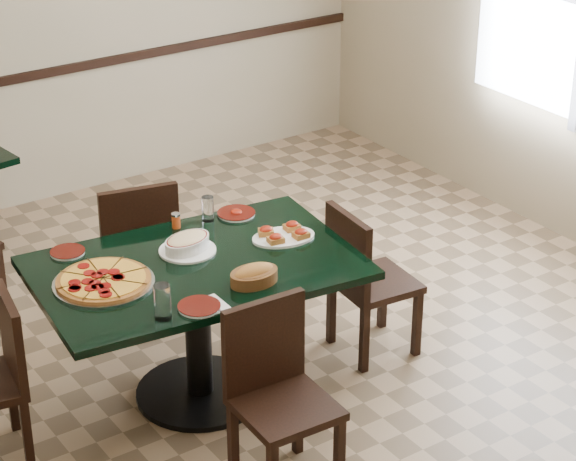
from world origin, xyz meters
TOP-DOWN VIEW (x-y plane):
  - floor at (0.00, 0.00)m, footprint 5.50×5.50m
  - room_shell at (1.02, 1.73)m, footprint 5.50×5.50m
  - main_table at (-0.36, 0.06)m, footprint 1.62×1.14m
  - chair_far at (-0.31, 0.81)m, footprint 0.50×0.50m
  - chair_near at (-0.39, -0.68)m, footprint 0.42×0.42m
  - chair_right at (0.56, -0.07)m, footprint 0.43×0.43m
  - pepperoni_pizza at (-0.81, 0.13)m, footprint 0.47×0.47m
  - lasagna_casserole at (-0.33, 0.20)m, footprint 0.29×0.28m
  - bread_basket at (-0.23, -0.25)m, footprint 0.24×0.17m
  - bruschetta_platter at (0.14, 0.05)m, footprint 0.37×0.29m
  - side_plate_near at (-0.56, -0.31)m, footprint 0.19×0.19m
  - side_plate_far_r at (0.09, 0.42)m, footprint 0.20×0.20m
  - side_plate_far_l at (-0.82, 0.51)m, footprint 0.17×0.17m
  - napkin_setting at (-0.52, -0.32)m, footprint 0.16×0.16m
  - water_glass_a at (-0.07, 0.44)m, footprint 0.06×0.06m
  - water_glass_b at (-0.73, -0.29)m, footprint 0.08×0.08m
  - pepper_shaker at (-0.24, 0.46)m, footprint 0.05×0.05m

SIDE VIEW (x-z plane):
  - floor at x=0.00m, z-range 0.00..0.00m
  - chair_right at x=0.56m, z-range 0.05..0.88m
  - chair_near at x=-0.39m, z-range 0.05..0.91m
  - chair_far at x=-0.31m, z-range 0.05..0.96m
  - main_table at x=-0.36m, z-range 0.19..0.94m
  - napkin_setting at x=-0.52m, z-range 0.75..0.76m
  - side_plate_near at x=-0.56m, z-range 0.75..0.77m
  - side_plate_far_l at x=-0.82m, z-range 0.75..0.77m
  - side_plate_far_r at x=0.09m, z-range 0.74..0.77m
  - pepperoni_pizza at x=-0.81m, z-range 0.75..0.79m
  - bruschetta_platter at x=0.14m, z-range 0.75..0.80m
  - bread_basket at x=-0.23m, z-range 0.74..0.84m
  - pepper_shaker at x=-0.24m, z-range 0.75..0.83m
  - lasagna_casserole at x=-0.33m, z-range 0.75..0.84m
  - water_glass_a at x=-0.07m, z-range 0.75..0.88m
  - water_glass_b at x=-0.73m, z-range 0.75..0.91m
  - room_shell at x=1.02m, z-range -1.58..3.92m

